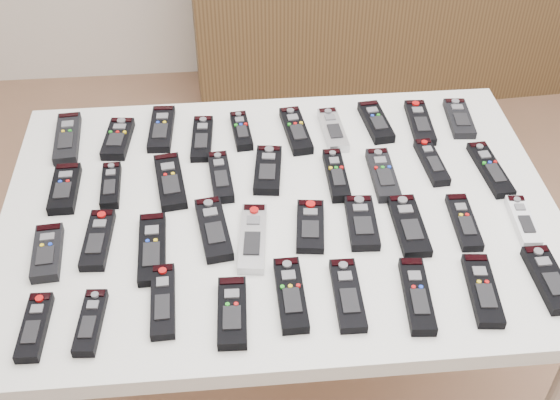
{
  "coord_description": "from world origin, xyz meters",
  "views": [
    {
      "loc": [
        -0.16,
        -1.08,
        1.84
      ],
      "look_at": [
        -0.06,
        0.09,
        0.8
      ],
      "focal_mm": 45.0,
      "sensor_mm": 36.0,
      "label": 1
    }
  ],
  "objects": [
    {
      "name": "remote_37",
      "position": [
        0.46,
        -0.18,
        0.79
      ],
      "size": [
        0.06,
        0.17,
        0.02
      ],
      "primitive_type": "cube",
      "rotation": [
        0.0,
        0.0,
        0.01
      ],
      "color": "black",
      "rests_on": "table"
    },
    {
      "name": "remote_10",
      "position": [
        -0.55,
        0.19,
        0.79
      ],
      "size": [
        0.06,
        0.16,
        0.02
      ],
      "primitive_type": "cube",
      "rotation": [
        0.0,
        0.0,
        0.01
      ],
      "color": "black",
      "rests_on": "table"
    },
    {
      "name": "remote_17",
      "position": [
        0.32,
        0.21,
        0.79
      ],
      "size": [
        0.05,
        0.17,
        0.02
      ],
      "primitive_type": "cube",
      "rotation": [
        0.0,
        0.0,
        0.06
      ],
      "color": "black",
      "rests_on": "table"
    },
    {
      "name": "remote_22",
      "position": [
        -0.21,
        0.02,
        0.79
      ],
      "size": [
        0.08,
        0.19,
        0.02
      ],
      "primitive_type": "cube",
      "rotation": [
        0.0,
        0.0,
        0.14
      ],
      "color": "black",
      "rests_on": "table"
    },
    {
      "name": "remote_34",
      "position": [
        0.05,
        -0.19,
        0.79
      ],
      "size": [
        0.06,
        0.18,
        0.02
      ],
      "primitive_type": "cube",
      "rotation": [
        0.0,
        0.0,
        -0.02
      ],
      "color": "black",
      "rests_on": "table"
    },
    {
      "name": "remote_2",
      "position": [
        -0.33,
        0.4,
        0.79
      ],
      "size": [
        0.07,
        0.18,
        0.02
      ],
      "primitive_type": "cube",
      "rotation": [
        0.0,
        0.0,
        -0.05
      ],
      "color": "black",
      "rests_on": "table"
    },
    {
      "name": "remote_11",
      "position": [
        -0.44,
        0.19,
        0.79
      ],
      "size": [
        0.05,
        0.15,
        0.02
      ],
      "primitive_type": "cube",
      "rotation": [
        0.0,
        0.0,
        0.04
      ],
      "color": "black",
      "rests_on": "table"
    },
    {
      "name": "remote_26",
      "position": [
        0.22,
        -0.0,
        0.79
      ],
      "size": [
        0.06,
        0.18,
        0.02
      ],
      "primitive_type": "cube",
      "rotation": [
        0.0,
        0.0,
        -0.0
      ],
      "color": "black",
      "rests_on": "table"
    },
    {
      "name": "remote_8",
      "position": [
        0.33,
        0.37,
        0.79
      ],
      "size": [
        0.06,
        0.18,
        0.02
      ],
      "primitive_type": "cube",
      "rotation": [
        0.0,
        0.0,
        -0.05
      ],
      "color": "black",
      "rests_on": "table"
    },
    {
      "name": "remote_27",
      "position": [
        0.34,
        -0.0,
        0.79
      ],
      "size": [
        0.05,
        0.17,
        0.02
      ],
      "primitive_type": "cube",
      "rotation": [
        0.0,
        0.0,
        -0.04
      ],
      "color": "black",
      "rests_on": "table"
    },
    {
      "name": "remote_23",
      "position": [
        -0.13,
        -0.01,
        0.79
      ],
      "size": [
        0.07,
        0.2,
        0.02
      ],
      "primitive_type": "cube",
      "rotation": [
        0.0,
        0.0,
        -0.11
      ],
      "color": "#B7B7BC",
      "rests_on": "table"
    },
    {
      "name": "remote_24",
      "position": [
        0.0,
        0.01,
        0.79
      ],
      "size": [
        0.08,
        0.16,
        0.02
      ],
      "primitive_type": "cube",
      "rotation": [
        0.0,
        0.0,
        -0.13
      ],
      "color": "black",
      "rests_on": "table"
    },
    {
      "name": "remote_9",
      "position": [
        0.44,
        0.38,
        0.79
      ],
      "size": [
        0.07,
        0.16,
        0.02
      ],
      "primitive_type": "cube",
      "rotation": [
        0.0,
        0.0,
        -0.08
      ],
      "color": "black",
      "rests_on": "table"
    },
    {
      "name": "remote_31",
      "position": [
        -0.31,
        -0.17,
        0.79
      ],
      "size": [
        0.05,
        0.18,
        0.02
      ],
      "primitive_type": "cube",
      "rotation": [
        0.0,
        0.0,
        0.03
      ],
      "color": "black",
      "rests_on": "table"
    },
    {
      "name": "remote_35",
      "position": [
        0.19,
        -0.2,
        0.79
      ],
      "size": [
        0.06,
        0.19,
        0.02
      ],
      "primitive_type": "cube",
      "rotation": [
        0.0,
        0.0,
        -0.08
      ],
      "color": "black",
      "rests_on": "table"
    },
    {
      "name": "remote_4",
      "position": [
        -0.13,
        0.38,
        0.79
      ],
      "size": [
        0.05,
        0.15,
        0.02
      ],
      "primitive_type": "cube",
      "rotation": [
        0.0,
        0.0,
        0.09
      ],
      "color": "black",
      "rests_on": "table"
    },
    {
      "name": "remote_18",
      "position": [
        0.45,
        0.17,
        0.79
      ],
      "size": [
        0.06,
        0.2,
        0.02
      ],
      "primitive_type": "cube",
      "rotation": [
        0.0,
        0.0,
        0.07
      ],
      "color": "black",
      "rests_on": "table"
    },
    {
      "name": "remote_29",
      "position": [
        -0.55,
        -0.22,
        0.79
      ],
      "size": [
        0.05,
        0.15,
        0.02
      ],
      "primitive_type": "cube",
      "rotation": [
        0.0,
        0.0,
        -0.03
      ],
      "color": "black",
      "rests_on": "table"
    },
    {
      "name": "remote_25",
      "position": [
        0.11,
        0.01,
        0.79
      ],
      "size": [
        0.07,
        0.16,
        0.02
      ],
      "primitive_type": "cube",
      "rotation": [
        0.0,
        0.0,
        -0.06
      ],
      "color": "black",
      "rests_on": "table"
    },
    {
      "name": "remote_12",
      "position": [
        -0.31,
        0.19,
        0.79
      ],
      "size": [
        0.08,
        0.2,
        0.02
      ],
      "primitive_type": "cube",
      "rotation": [
        0.0,
        0.0,
        0.14
      ],
      "color": "black",
      "rests_on": "table"
    },
    {
      "name": "remote_21",
      "position": [
        -0.34,
        -0.03,
        0.79
      ],
      "size": [
        0.06,
        0.2,
        0.02
      ],
      "primitive_type": "cube",
      "rotation": [
        0.0,
        0.0,
        0.03
      ],
      "color": "black",
      "rests_on": "table"
    },
    {
      "name": "remote_7",
      "position": [
        0.22,
        0.38,
        0.79
      ],
      "size": [
        0.07,
        0.17,
        0.02
      ],
      "primitive_type": "cube",
      "rotation": [
        0.0,
        0.0,
        0.1
      ],
      "color": "black",
      "rests_on": "table"
    },
    {
      "name": "remote_28",
      "position": [
        0.47,
        -0.01,
        0.79
      ],
      "size": [
        0.05,
        0.15,
        0.02
      ],
      "primitive_type": "cube",
      "rotation": [
        0.0,
        0.0,
        -0.07
      ],
      "color": "silver",
      "rests_on": "table"
    },
    {
      "name": "remote_15",
      "position": [
        0.08,
        0.18,
        0.79
      ],
      "size": [
        0.04,
        0.17,
        0.02
      ],
      "primitive_type": "cube",
      "rotation": [
        0.0,
        0.0,
        -0.0
      ],
      "color": "black",
      "rests_on": "table"
    },
    {
      "name": "remote_14",
      "position": [
        -0.08,
        0.21,
        0.79
      ],
      "size": [
        0.08,
        0.17,
        0.02
      ],
      "primitive_type": "cube",
      "rotation": [
        0.0,
        0.0,
        -0.13
      ],
      "color": "black",
      "rests_on": "table"
    },
    {
      "name": "remote_33",
      "position": [
        -0.06,
        -0.18,
        0.79
      ],
      "size": [
        0.05,
        0.18,
        0.02
      ],
      "primitive_type": "cube",
      "rotation": [
        0.0,
        0.0,
        0.01
      ],
      "color": "black",
      "rests_on": "table"
    },
    {
      "name": "remote_16",
      "position": [
        0.19,
        0.17,
        0.79
      ],
      "size": [
        0.05,
        0.18,
        0.02
      ],
      "primitive_type": "cube",
      "rotation": [
        0.0,
        0.0,
        -0.01
      ],
      "color": "black",
      "rests_on": "table"
    },
    {
      "name": "remote_3",
      "position": [
        -0.23,
        0.35,
        0.79
      ],
      "size": [
        0.06,
        0.18,
        0.02
      ],
      "primitive_type": "cube",
      "rotation": [
        0.0,
        0.0,
        -0.06
      ],
      "color": "black",
      "rests_on": "table"
    },
    {
      "name": "remote_1",
      "position": [
        -0.44,
        0.37,
        0.79
      ],
      "size": [
        0.07,
        0.16,
        0.02
      ],
      "primitive_type": "cube",
      "rotation": [
        0.0,
        0.0,
        -0.1
      ],
      "color": "black",
      "rests_on": "table"
    },
    {
      "name": "remote_30",
      "position": [
        -0.44,
        -0.21,
        0.79
      ],
      "size": [
        0.05,
        0.15,
        0.02
      ],
      "primitive_type": "cube",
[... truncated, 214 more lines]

